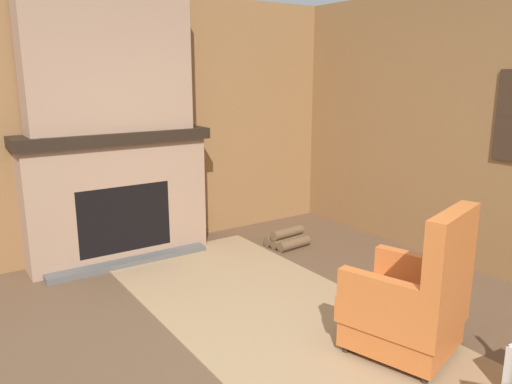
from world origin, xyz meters
The scene contains 9 objects.
ground_plane centered at (0.00, 0.00, 0.00)m, with size 14.00×14.00×0.00m, color brown.
wood_panel_wall_left centered at (-2.75, 0.00, 1.34)m, with size 0.06×6.03×2.68m.
fireplace_hearth centered at (-2.51, 0.00, 0.65)m, with size 0.60×1.90×1.31m.
chimney_breast centered at (-2.52, 0.00, 1.99)m, with size 0.34×1.58×1.36m.
area_rug centered at (-0.24, 0.56, 0.01)m, with size 4.34×1.61×0.01m.
armchair centered at (0.38, 0.98, 0.37)m, with size 0.83×0.79×1.05m.
firewood_stack centered at (-1.82, 1.64, 0.08)m, with size 0.37×0.44×0.21m.
oil_lamp_vase centered at (-2.56, -0.44, 1.39)m, with size 0.12×0.12×0.24m.
storage_case centered at (-2.56, 0.12, 1.38)m, with size 0.13×0.21×0.15m.
Camera 1 is at (2.33, -1.59, 1.86)m, focal length 35.00 mm.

